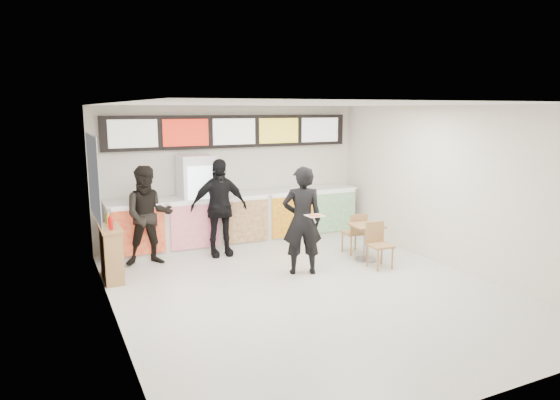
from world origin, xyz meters
TOP-DOWN VIEW (x-y plane):
  - floor at (0.00, 0.00)m, footprint 7.00×7.00m
  - ceiling at (0.00, 0.00)m, footprint 7.00×7.00m
  - wall_back at (0.00, 3.50)m, footprint 6.00×0.00m
  - wall_left at (-3.00, 0.00)m, footprint 0.00×7.00m
  - wall_right at (3.00, 0.00)m, footprint 0.00×7.00m
  - service_counter at (0.00, 3.09)m, footprint 5.56×0.77m
  - menu_board at (0.00, 3.41)m, footprint 5.50×0.14m
  - drinks_fridge at (-0.93, 3.11)m, footprint 0.70×0.67m
  - mirror_panel at (-2.99, 2.45)m, footprint 0.01×2.00m
  - customer_main at (0.32, 0.83)m, footprint 0.82×0.68m
  - customer_left at (-2.05, 2.55)m, footprint 1.00×0.82m
  - customer_mid at (-0.65, 2.55)m, footprint 1.18×0.54m
  - pizza_slice at (0.32, 0.38)m, footprint 0.36×0.36m
  - cafe_table at (1.83, 0.98)m, footprint 0.63×1.48m
  - condiment_ledge at (-2.82, 1.92)m, footprint 0.34×0.84m

SIDE VIEW (x-z plane):
  - floor at x=0.00m, z-range 0.00..0.00m
  - condiment_ledge at x=-2.82m, z-range -0.08..1.04m
  - cafe_table at x=1.83m, z-range 0.07..0.92m
  - service_counter at x=0.00m, z-range 0.00..1.14m
  - customer_left at x=-2.05m, z-range 0.00..1.89m
  - customer_main at x=0.32m, z-range 0.00..1.95m
  - customer_mid at x=-0.65m, z-range 0.00..1.97m
  - drinks_fridge at x=-0.93m, z-range 0.00..2.00m
  - pizza_slice at x=0.32m, z-range 1.15..1.17m
  - wall_back at x=0.00m, z-range -1.50..4.50m
  - wall_left at x=-3.00m, z-range -2.00..5.00m
  - wall_right at x=3.00m, z-range -2.00..5.00m
  - mirror_panel at x=-2.99m, z-range 1.00..2.50m
  - menu_board at x=0.00m, z-range 2.10..2.80m
  - ceiling at x=0.00m, z-range 3.00..3.00m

